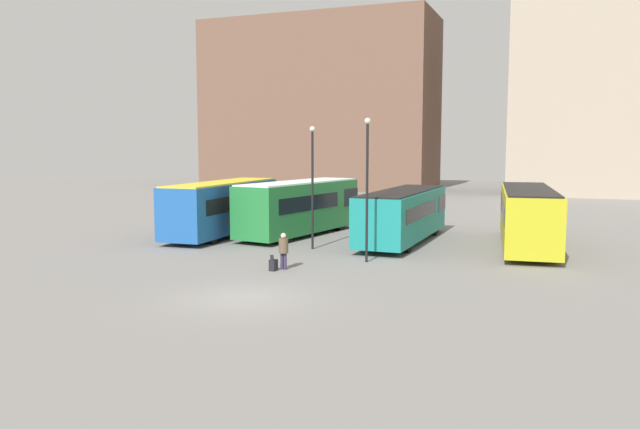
{
  "coord_description": "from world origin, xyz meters",
  "views": [
    {
      "loc": [
        10.28,
        -19.05,
        5.3
      ],
      "look_at": [
        -0.8,
        9.36,
        1.96
      ],
      "focal_mm": 35.0,
      "sensor_mm": 36.0,
      "label": 1
    }
  ],
  "objects": [
    {
      "name": "bus_2",
      "position": [
        2.1,
        14.72,
        1.58
      ],
      "size": [
        2.76,
        10.76,
        2.89
      ],
      "rotation": [
        0.0,
        0.0,
        1.56
      ],
      "color": "#19847F",
      "rests_on": "ground_plane"
    },
    {
      "name": "lamp_post_1",
      "position": [
        1.99,
        8.09,
        3.81
      ],
      "size": [
        0.28,
        0.28,
        6.58
      ],
      "color": "black",
      "rests_on": "ground_plane"
    },
    {
      "name": "bus_3",
      "position": [
        8.62,
        15.41,
        1.7
      ],
      "size": [
        3.78,
        11.82,
        3.12
      ],
      "rotation": [
        0.0,
        0.0,
        1.68
      ],
      "color": "gold",
      "rests_on": "ground_plane"
    },
    {
      "name": "building_block_left",
      "position": [
        -19.08,
        56.09,
        10.59
      ],
      "size": [
        29.07,
        11.55,
        21.18
      ],
      "color": "brown",
      "rests_on": "ground_plane"
    },
    {
      "name": "ground_plane",
      "position": [
        0.0,
        0.0,
        0.0
      ],
      "size": [
        160.0,
        160.0,
        0.0
      ],
      "primitive_type": "plane",
      "color": "slate"
    },
    {
      "name": "bus_0",
      "position": [
        -8.63,
        13.46,
        1.74
      ],
      "size": [
        3.04,
        10.6,
        3.2
      ],
      "rotation": [
        0.0,
        0.0,
        1.62
      ],
      "color": "#1E56A3",
      "rests_on": "ground_plane"
    },
    {
      "name": "suitcase",
      "position": [
        -1.12,
        4.67,
        0.25
      ],
      "size": [
        0.3,
        0.36,
        0.71
      ],
      "rotation": [
        0.0,
        0.0,
        1.49
      ],
      "color": "black",
      "rests_on": "ground_plane"
    },
    {
      "name": "traveler",
      "position": [
        -0.83,
        5.1,
        0.94
      ],
      "size": [
        0.44,
        0.44,
        1.59
      ],
      "rotation": [
        0.0,
        0.0,
        1.49
      ],
      "color": "#382D4C",
      "rests_on": "ground_plane"
    },
    {
      "name": "lamp_post_0",
      "position": [
        -1.7,
        10.58,
        3.67
      ],
      "size": [
        0.28,
        0.28,
        6.32
      ],
      "color": "black",
      "rests_on": "ground_plane"
    },
    {
      "name": "bus_1",
      "position": [
        -4.33,
        15.18,
        1.75
      ],
      "size": [
        4.22,
        10.31,
        3.23
      ],
      "rotation": [
        0.0,
        0.0,
        1.41
      ],
      "color": "#237A38",
      "rests_on": "ground_plane"
    }
  ]
}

